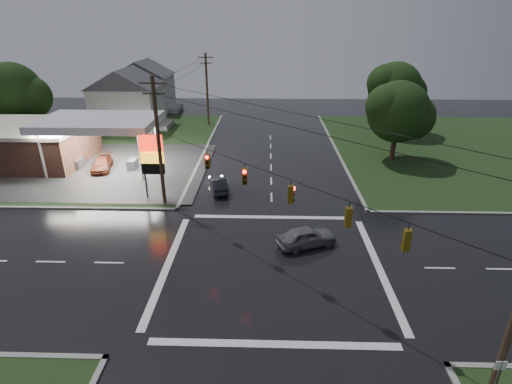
{
  "coord_description": "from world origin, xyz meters",
  "views": [
    {
      "loc": [
        -0.47,
        -22.37,
        15.08
      ],
      "look_at": [
        -1.26,
        5.29,
        3.0
      ],
      "focal_mm": 28.0,
      "sensor_mm": 36.0,
      "label": 1
    }
  ],
  "objects_px": {
    "house_near": "(128,98)",
    "tree_ne_near": "(399,112)",
    "gas_station": "(40,141)",
    "utility_pole_nw": "(159,141)",
    "pylon_sign": "(152,156)",
    "tree_nw_behind": "(14,92)",
    "car_north": "(219,184)",
    "tree_ne_far": "(396,89)",
    "house_far": "(144,85)",
    "car_crossing": "(307,237)",
    "utility_pole_n": "(207,89)",
    "car_pump": "(102,164)"
  },
  "relations": [
    {
      "from": "tree_ne_near",
      "to": "tree_ne_far",
      "type": "relative_size",
      "value": 0.92
    },
    {
      "from": "house_near",
      "to": "car_crossing",
      "type": "height_order",
      "value": "house_near"
    },
    {
      "from": "tree_nw_behind",
      "to": "car_north",
      "type": "relative_size",
      "value": 2.51
    },
    {
      "from": "pylon_sign",
      "to": "car_pump",
      "type": "height_order",
      "value": "pylon_sign"
    },
    {
      "from": "gas_station",
      "to": "utility_pole_n",
      "type": "relative_size",
      "value": 2.5
    },
    {
      "from": "house_far",
      "to": "car_crossing",
      "type": "distance_m",
      "value": 51.68
    },
    {
      "from": "utility_pole_n",
      "to": "tree_ne_near",
      "type": "distance_m",
      "value": 28.55
    },
    {
      "from": "car_north",
      "to": "car_crossing",
      "type": "height_order",
      "value": "car_crossing"
    },
    {
      "from": "tree_nw_behind",
      "to": "utility_pole_n",
      "type": "bearing_deg",
      "value": 18.21
    },
    {
      "from": "pylon_sign",
      "to": "gas_station",
      "type": "bearing_deg",
      "value": 148.78
    },
    {
      "from": "tree_nw_behind",
      "to": "car_crossing",
      "type": "xyz_separation_m",
      "value": [
        36.29,
        -27.4,
        -5.45
      ]
    },
    {
      "from": "utility_pole_n",
      "to": "car_crossing",
      "type": "relative_size",
      "value": 2.45
    },
    {
      "from": "car_pump",
      "to": "car_north",
      "type": "bearing_deg",
      "value": -34.13
    },
    {
      "from": "pylon_sign",
      "to": "tree_nw_behind",
      "type": "height_order",
      "value": "tree_nw_behind"
    },
    {
      "from": "utility_pole_nw",
      "to": "tree_ne_far",
      "type": "height_order",
      "value": "utility_pole_nw"
    },
    {
      "from": "utility_pole_nw",
      "to": "tree_nw_behind",
      "type": "bearing_deg",
      "value": 139.9
    },
    {
      "from": "utility_pole_n",
      "to": "tree_ne_far",
      "type": "distance_m",
      "value": 26.96
    },
    {
      "from": "house_near",
      "to": "tree_ne_near",
      "type": "distance_m",
      "value": 37.8
    },
    {
      "from": "utility_pole_nw",
      "to": "tree_ne_near",
      "type": "xyz_separation_m",
      "value": [
        23.64,
        12.49,
        -0.16
      ]
    },
    {
      "from": "tree_nw_behind",
      "to": "gas_station",
      "type": "bearing_deg",
      "value": -51.58
    },
    {
      "from": "utility_pole_n",
      "to": "tree_ne_far",
      "type": "relative_size",
      "value": 1.07
    },
    {
      "from": "car_crossing",
      "to": "car_north",
      "type": "bearing_deg",
      "value": 15.69
    },
    {
      "from": "pylon_sign",
      "to": "utility_pole_nw",
      "type": "xyz_separation_m",
      "value": [
        1.0,
        -1.0,
        1.71
      ]
    },
    {
      "from": "house_near",
      "to": "tree_ne_near",
      "type": "relative_size",
      "value": 1.23
    },
    {
      "from": "tree_nw_behind",
      "to": "car_pump",
      "type": "bearing_deg",
      "value": -38.31
    },
    {
      "from": "gas_station",
      "to": "utility_pole_n",
      "type": "height_order",
      "value": "utility_pole_n"
    },
    {
      "from": "house_near",
      "to": "car_pump",
      "type": "relative_size",
      "value": 2.41
    },
    {
      "from": "car_north",
      "to": "car_pump",
      "type": "xyz_separation_m",
      "value": [
        -13.21,
        5.31,
        0.01
      ]
    },
    {
      "from": "utility_pole_nw",
      "to": "car_north",
      "type": "relative_size",
      "value": 2.77
    },
    {
      "from": "car_pump",
      "to": "pylon_sign",
      "type": "bearing_deg",
      "value": -55.06
    },
    {
      "from": "house_near",
      "to": "tree_nw_behind",
      "type": "xyz_separation_m",
      "value": [
        -12.89,
        -6.01,
        1.77
      ]
    },
    {
      "from": "pylon_sign",
      "to": "tree_ne_near",
      "type": "height_order",
      "value": "tree_ne_near"
    },
    {
      "from": "tree_ne_near",
      "to": "tree_ne_far",
      "type": "xyz_separation_m",
      "value": [
        3.01,
        12.0,
        0.62
      ]
    },
    {
      "from": "gas_station",
      "to": "car_pump",
      "type": "bearing_deg",
      "value": -15.35
    },
    {
      "from": "gas_station",
      "to": "tree_ne_near",
      "type": "xyz_separation_m",
      "value": [
        39.82,
        2.29,
        3.01
      ]
    },
    {
      "from": "house_far",
      "to": "tree_ne_far",
      "type": "xyz_separation_m",
      "value": [
        39.1,
        -14.01,
        1.77
      ]
    },
    {
      "from": "tree_ne_far",
      "to": "utility_pole_nw",
      "type": "bearing_deg",
      "value": -137.41
    },
    {
      "from": "house_near",
      "to": "house_far",
      "type": "bearing_deg",
      "value": 94.76
    },
    {
      "from": "tree_ne_far",
      "to": "car_pump",
      "type": "relative_size",
      "value": 2.13
    },
    {
      "from": "utility_pole_nw",
      "to": "car_pump",
      "type": "height_order",
      "value": "utility_pole_nw"
    },
    {
      "from": "house_far",
      "to": "tree_nw_behind",
      "type": "height_order",
      "value": "tree_nw_behind"
    },
    {
      "from": "utility_pole_nw",
      "to": "car_north",
      "type": "bearing_deg",
      "value": 32.27
    },
    {
      "from": "tree_nw_behind",
      "to": "car_pump",
      "type": "relative_size",
      "value": 2.18
    },
    {
      "from": "pylon_sign",
      "to": "tree_ne_near",
      "type": "relative_size",
      "value": 0.67
    },
    {
      "from": "utility_pole_nw",
      "to": "tree_ne_near",
      "type": "relative_size",
      "value": 1.22
    },
    {
      "from": "tree_nw_behind",
      "to": "tree_ne_far",
      "type": "height_order",
      "value": "tree_nw_behind"
    },
    {
      "from": "gas_station",
      "to": "house_far",
      "type": "relative_size",
      "value": 2.37
    },
    {
      "from": "tree_ne_far",
      "to": "utility_pole_n",
      "type": "bearing_deg",
      "value": 171.45
    },
    {
      "from": "house_near",
      "to": "tree_nw_behind",
      "type": "distance_m",
      "value": 14.33
    },
    {
      "from": "utility_pole_nw",
      "to": "house_near",
      "type": "height_order",
      "value": "utility_pole_nw"
    }
  ]
}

